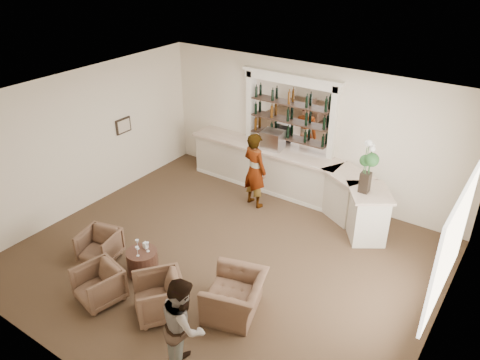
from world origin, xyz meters
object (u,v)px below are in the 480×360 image
at_px(armchair_left, 100,246).
at_px(armchair_center, 99,285).
at_px(cocktail_table, 143,262).
at_px(armchair_right, 159,297).
at_px(guest, 184,325).
at_px(armchair_far, 235,296).
at_px(bar_counter, 290,176).
at_px(espresso_machine, 273,140).
at_px(flower_vase, 368,163).
at_px(sommelier, 255,170).

xyz_separation_m(armchair_left, armchair_center, (0.92, -0.81, 0.01)).
relative_size(cocktail_table, armchair_right, 0.72).
xyz_separation_m(guest, armchair_right, (-1.09, 0.58, -0.45)).
bearing_deg(armchair_center, armchair_far, 40.18).
height_order(bar_counter, armchair_left, bar_counter).
bearing_deg(cocktail_table, armchair_center, -94.87).
distance_m(armchair_far, espresso_machine, 4.68).
bearing_deg(flower_vase, armchair_right, -115.10).
relative_size(cocktail_table, armchair_center, 0.79).
distance_m(cocktail_table, armchair_far, 2.10).
bearing_deg(armchair_left, espresso_machine, 60.17).
xyz_separation_m(cocktail_table, armchair_left, (-1.01, -0.18, 0.08)).
relative_size(armchair_left, armchair_right, 0.88).
bearing_deg(armchair_right, espresso_machine, 136.65).
distance_m(sommelier, flower_vase, 2.77).
distance_m(guest, armchair_far, 1.44).
relative_size(armchair_right, espresso_machine, 1.58).
bearing_deg(flower_vase, espresso_machine, 163.37).
xyz_separation_m(bar_counter, cocktail_table, (-0.89, -4.23, -0.32)).
bearing_deg(bar_counter, armchair_far, -73.62).
bearing_deg(armchair_center, armchair_right, 30.41).
bearing_deg(guest, armchair_far, -37.19).
height_order(sommelier, armchair_far, sommelier).
relative_size(sommelier, espresso_machine, 3.55).
bearing_deg(armchair_far, cocktail_table, -103.40).
bearing_deg(armchair_center, armchair_left, 151.66).
distance_m(bar_counter, flower_vase, 2.53).
relative_size(armchair_right, armchair_far, 0.76).
bearing_deg(armchair_left, bar_counter, 52.92).
relative_size(bar_counter, espresso_machine, 10.90).
height_order(guest, armchair_right, guest).
bearing_deg(guest, espresso_machine, -20.45).
bearing_deg(armchair_right, armchair_left, -154.38).
xyz_separation_m(armchair_center, espresso_machine, (0.38, 5.33, 1.02)).
xyz_separation_m(cocktail_table, guest, (2.13, -1.22, 0.58)).
bearing_deg(bar_counter, armchair_left, -113.30).
height_order(guest, flower_vase, flower_vase).
relative_size(guest, armchair_right, 1.99).
relative_size(bar_counter, sommelier, 3.07).
bearing_deg(guest, sommelier, -17.93).
xyz_separation_m(armchair_left, armchair_right, (2.05, -0.45, 0.05)).
distance_m(guest, espresso_machine, 5.88).
distance_m(armchair_left, espresso_machine, 4.82).
height_order(sommelier, armchair_right, sommelier).
height_order(armchair_far, espresso_machine, espresso_machine).
relative_size(sommelier, armchair_far, 1.70).
bearing_deg(espresso_machine, armchair_far, -70.85).
distance_m(bar_counter, guest, 5.60).
bearing_deg(armchair_far, flower_vase, 148.06).
distance_m(guest, flower_vase, 4.92).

